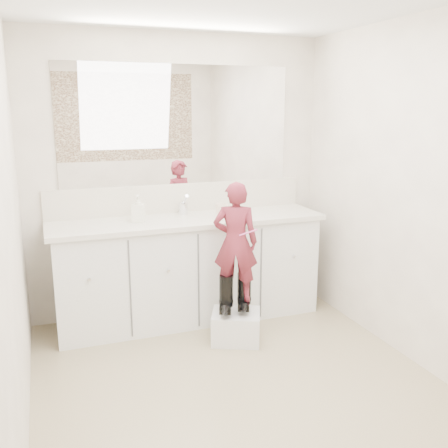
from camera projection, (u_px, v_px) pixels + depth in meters
name	position (u px, v px, depth m)	size (l,w,h in m)	color
floor	(243.00, 389.00, 3.24)	(3.00, 3.00, 0.00)	#8D7F5C
wall_back	(179.00, 177.00, 4.34)	(2.60, 2.60, 0.00)	beige
wall_front	(423.00, 296.00, 1.60)	(2.60, 2.60, 0.00)	beige
wall_left	(8.00, 226.00, 2.53)	(3.00, 3.00, 0.00)	beige
wall_right	(420.00, 196.00, 3.41)	(3.00, 3.00, 0.00)	beige
vanity_cabinet	(189.00, 271.00, 4.27)	(2.20, 0.55, 0.85)	silver
countertop	(189.00, 220.00, 4.15)	(2.28, 0.58, 0.04)	beige
backsplash	(180.00, 198.00, 4.37)	(2.28, 0.03, 0.25)	beige
mirror	(178.00, 125.00, 4.23)	(2.00, 0.02, 1.00)	white
dot_panel	(434.00, 155.00, 1.50)	(2.00, 0.01, 1.20)	#472819
faucet	(183.00, 209.00, 4.29)	(0.08, 0.08, 0.10)	silver
cup	(221.00, 210.00, 4.23)	(0.11, 0.11, 0.10)	beige
soap_bottle	(138.00, 209.00, 4.00)	(0.10, 0.10, 0.22)	white
step_stool	(236.00, 327.00, 3.90)	(0.37, 0.31, 0.23)	silver
boot_left	(226.00, 294.00, 3.83)	(0.11, 0.20, 0.31)	black
boot_right	(244.00, 292.00, 3.88)	(0.11, 0.20, 0.31)	black
toddler	(235.00, 242.00, 3.76)	(0.34, 0.22, 0.92)	#AB344B
toothbrush	(248.00, 233.00, 3.69)	(0.01, 0.01, 0.14)	pink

